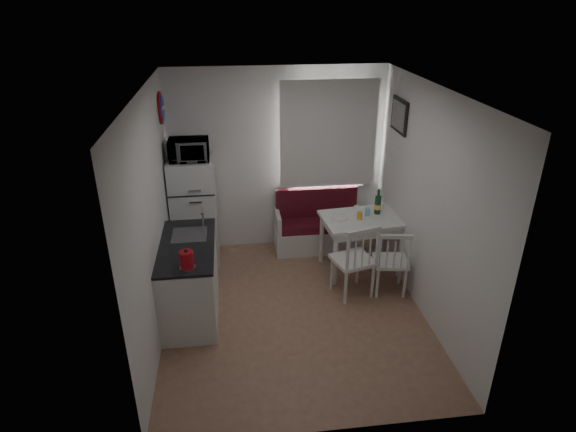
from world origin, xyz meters
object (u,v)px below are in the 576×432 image
object	(u,v)px
bench	(317,230)
kettle	(187,260)
chair_left	(356,254)
chair_right	(394,256)
fridge	(195,211)
wine_bottle	(378,202)
kitchen_counter	(190,278)
dining_table	(362,223)
microwave	(189,150)

from	to	relation	value
bench	kettle	bearing A→B (deg)	-132.06
bench	chair_left	size ratio (longest dim) A/B	2.19
chair_right	fridge	xyz separation A→B (m)	(-2.43, 1.20, 0.20)
kettle	chair_left	bearing A→B (deg)	16.49
bench	chair_right	world-z (taller)	bench
bench	fridge	xyz separation A→B (m)	(-1.73, -0.11, 0.45)
bench	wine_bottle	world-z (taller)	wine_bottle
chair_left	bench	bearing A→B (deg)	83.33
kitchen_counter	fridge	bearing A→B (deg)	89.10
kitchen_counter	fridge	distance (m)	1.28
dining_table	microwave	size ratio (longest dim) A/B	2.17
bench	microwave	bearing A→B (deg)	-174.76
kettle	fridge	bearing A→B (deg)	90.97
fridge	dining_table	bearing A→B (deg)	-13.79
fridge	chair_right	bearing A→B (deg)	-26.29
dining_table	chair_right	world-z (taller)	chair_right
dining_table	fridge	bearing A→B (deg)	160.43
bench	chair_left	bearing A→B (deg)	-80.76
kitchen_counter	microwave	distance (m)	1.68
kettle	wine_bottle	distance (m)	2.75
kitchen_counter	dining_table	world-z (taller)	kitchen_counter
kitchen_counter	microwave	bearing A→B (deg)	89.06
wine_bottle	microwave	bearing A→B (deg)	170.89
chair_left	microwave	xyz separation A→B (m)	(-1.95, 1.16, 1.02)
kitchen_counter	microwave	xyz separation A→B (m)	(0.02, 1.19, 1.17)
bench	microwave	xyz separation A→B (m)	(-1.73, -0.16, 1.33)
fridge	microwave	size ratio (longest dim) A/B	2.95
chair_right	wine_bottle	size ratio (longest dim) A/B	1.37
chair_left	kitchen_counter	bearing A→B (deg)	165.04
chair_left	kettle	size ratio (longest dim) A/B	2.56
chair_left	fridge	world-z (taller)	fridge
chair_left	wine_bottle	size ratio (longest dim) A/B	1.65
bench	wine_bottle	bearing A→B (deg)	-38.25
kettle	chair_right	bearing A→B (deg)	13.58
dining_table	kettle	distance (m)	2.52
chair_right	wine_bottle	bearing A→B (deg)	98.79
fridge	kettle	size ratio (longest dim) A/B	6.69
microwave	kettle	bearing A→B (deg)	-89.01
kitchen_counter	chair_right	size ratio (longest dim) A/B	2.79
microwave	wine_bottle	world-z (taller)	microwave
microwave	wine_bottle	distance (m)	2.55
kitchen_counter	bench	bearing A→B (deg)	37.65
chair_left	fridge	xyz separation A→B (m)	(-1.95, 1.21, 0.13)
kitchen_counter	bench	world-z (taller)	kitchen_counter
chair_left	chair_right	world-z (taller)	chair_left
bench	kettle	world-z (taller)	kettle
chair_left	microwave	bearing A→B (deg)	133.30
kitchen_counter	microwave	size ratio (longest dim) A/B	2.61
kitchen_counter	kettle	distance (m)	0.77
chair_right	dining_table	bearing A→B (deg)	118.06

